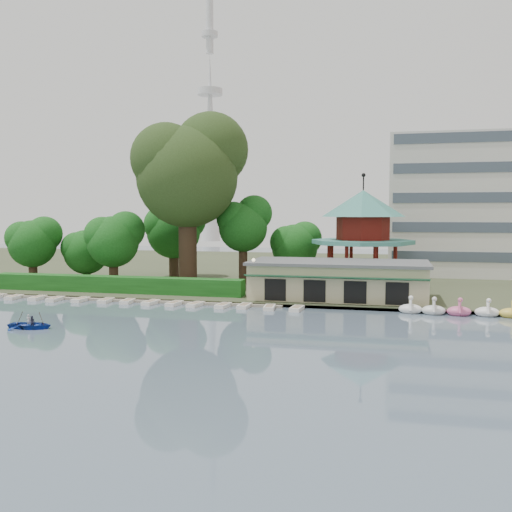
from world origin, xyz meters
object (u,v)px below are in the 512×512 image
(pavilion, at_px, (363,228))
(boathouse, at_px, (338,279))
(big_tree, at_px, (189,168))
(dock, at_px, (127,300))
(rowboat_with_passengers, at_px, (30,322))

(pavilion, bearing_deg, boathouse, -101.28)
(big_tree, bearing_deg, dock, -106.07)
(dock, height_order, big_tree, big_tree)
(pavilion, distance_m, big_tree, 22.41)
(dock, xyz_separation_m, pavilion, (24.00, 14.80, 7.36))
(boathouse, xyz_separation_m, big_tree, (-18.83, 6.23, 12.45))
(pavilion, bearing_deg, rowboat_with_passengers, -130.25)
(boathouse, distance_m, big_tree, 23.42)
(boathouse, distance_m, pavilion, 11.43)
(big_tree, relative_size, rowboat_with_passengers, 4.06)
(rowboat_with_passengers, bearing_deg, boathouse, 40.39)
(dock, bearing_deg, boathouse, 12.24)
(dock, distance_m, pavilion, 29.14)
(boathouse, bearing_deg, big_tree, 161.71)
(boathouse, relative_size, pavilion, 1.38)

